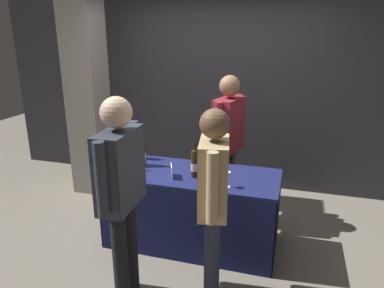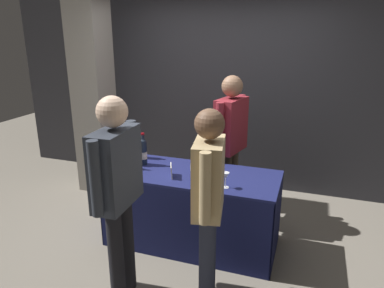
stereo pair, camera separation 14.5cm
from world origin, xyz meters
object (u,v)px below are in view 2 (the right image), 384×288
object	(u,v)px
featured_wine_bottle	(123,155)
wine_glass_near_vendor	(226,176)
taster_foreground_right	(117,182)
display_bottle_0	(194,163)
concrete_pillar	(91,66)
tasting_table	(192,195)
vendor_presenter	(231,136)

from	to	relation	value
featured_wine_bottle	wine_glass_near_vendor	xyz separation A→B (m)	(1.09, -0.13, -0.03)
taster_foreground_right	display_bottle_0	bearing A→B (deg)	-23.96
concrete_pillar	taster_foreground_right	world-z (taller)	concrete_pillar
tasting_table	featured_wine_bottle	size ratio (longest dim) A/B	5.13
featured_wine_bottle	taster_foreground_right	xyz separation A→B (m)	(0.42, -0.81, 0.11)
tasting_table	featured_wine_bottle	xyz separation A→B (m)	(-0.71, -0.09, 0.37)
concrete_pillar	wine_glass_near_vendor	size ratio (longest dim) A/B	23.41
tasting_table	vendor_presenter	bearing A→B (deg)	70.08
display_bottle_0	wine_glass_near_vendor	distance (m)	0.37
tasting_table	taster_foreground_right	xyz separation A→B (m)	(-0.29, -0.91, 0.48)
display_bottle_0	wine_glass_near_vendor	size ratio (longest dim) A/B	2.41
wine_glass_near_vendor	vendor_presenter	world-z (taller)	vendor_presenter
concrete_pillar	wine_glass_near_vendor	distance (m)	2.49
concrete_pillar	wine_glass_near_vendor	xyz separation A→B (m)	(2.07, -1.13, -0.80)
display_bottle_0	wine_glass_near_vendor	world-z (taller)	display_bottle_0
featured_wine_bottle	wine_glass_near_vendor	bearing A→B (deg)	-6.57
tasting_table	taster_foreground_right	world-z (taller)	taster_foreground_right
wine_glass_near_vendor	taster_foreground_right	bearing A→B (deg)	-134.63
display_bottle_0	vendor_presenter	world-z (taller)	vendor_presenter
concrete_pillar	featured_wine_bottle	distance (m)	1.60
vendor_presenter	taster_foreground_right	distance (m)	1.63
tasting_table	wine_glass_near_vendor	bearing A→B (deg)	-29.46
display_bottle_0	taster_foreground_right	xyz separation A→B (m)	(-0.34, -0.82, 0.09)
featured_wine_bottle	vendor_presenter	bearing A→B (deg)	37.98
wine_glass_near_vendor	vendor_presenter	size ratio (longest dim) A/B	0.09
wine_glass_near_vendor	vendor_presenter	bearing A→B (deg)	100.47
featured_wine_bottle	vendor_presenter	xyz separation A→B (m)	(0.94, 0.73, 0.09)
featured_wine_bottle	wine_glass_near_vendor	distance (m)	1.10
concrete_pillar	wine_glass_near_vendor	world-z (taller)	concrete_pillar
vendor_presenter	display_bottle_0	bearing A→B (deg)	-1.04
taster_foreground_right	vendor_presenter	bearing A→B (deg)	-20.28
vendor_presenter	featured_wine_bottle	bearing A→B (deg)	-38.85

